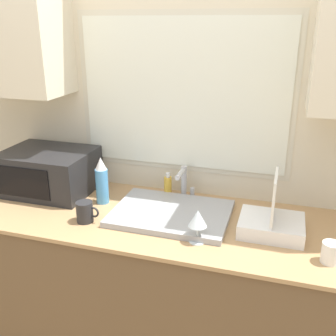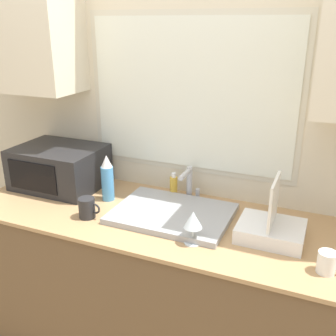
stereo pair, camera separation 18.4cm
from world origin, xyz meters
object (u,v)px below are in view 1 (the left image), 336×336
dish_rack (271,223)px  spray_bottle (102,181)px  faucet (184,180)px  mug_near_sink (85,212)px  wine_glass (198,219)px  microwave (49,171)px  soap_bottle (168,186)px

dish_rack → spray_bottle: size_ratio=1.13×
faucet → mug_near_sink: bearing=-134.4°
dish_rack → mug_near_sink: bearing=-170.0°
dish_rack → wine_glass: bearing=-149.9°
microwave → soap_bottle: bearing=10.8°
faucet → dish_rack: size_ratio=0.62×
faucet → spray_bottle: bearing=-156.4°
dish_rack → spray_bottle: bearing=175.6°
mug_near_sink → faucet: bearing=45.6°
mug_near_sink → dish_rack: bearing=10.0°
mug_near_sink → wine_glass: wine_glass is taller
faucet → spray_bottle: 0.44m
dish_rack → mug_near_sink: (-0.88, -0.16, 0.00)m
dish_rack → soap_bottle: 0.63m
faucet → soap_bottle: 0.11m
spray_bottle → soap_bottle: bearing=30.7°
microwave → wine_glass: microwave is taller
faucet → spray_bottle: size_ratio=0.70×
faucet → mug_near_sink: (-0.39, -0.40, -0.06)m
microwave → wine_glass: (0.95, -0.31, -0.01)m
mug_near_sink → microwave: bearing=143.4°
soap_bottle → faucet: bearing=-4.9°
faucet → dish_rack: dish_rack is taller
faucet → microwave: bearing=-171.1°
microwave → wine_glass: 0.99m
mug_near_sink → wine_glass: 0.57m
dish_rack → mug_near_sink: size_ratio=2.48×
faucet → wine_glass: bearing=-67.6°
microwave → faucet: bearing=8.9°
spray_bottle → mug_near_sink: bearing=-86.4°
faucet → mug_near_sink: 0.56m
soap_bottle → mug_near_sink: bearing=-126.1°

